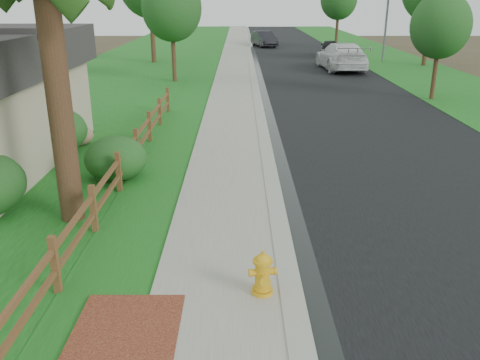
{
  "coord_description": "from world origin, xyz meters",
  "views": [
    {
      "loc": [
        -0.49,
        -7.15,
        4.84
      ],
      "look_at": [
        -0.47,
        3.24,
        1.06
      ],
      "focal_mm": 38.0,
      "sensor_mm": 36.0,
      "label": 1
    }
  ],
  "objects_px": {
    "ranch_fence": "(128,156)",
    "white_suv": "(341,56)",
    "dark_car_mid": "(330,48)",
    "fire_hydrant": "(263,274)"
  },
  "relations": [
    {
      "from": "ranch_fence",
      "to": "fire_hydrant",
      "type": "relative_size",
      "value": 21.35
    },
    {
      "from": "ranch_fence",
      "to": "dark_car_mid",
      "type": "distance_m",
      "value": 32.34
    },
    {
      "from": "ranch_fence",
      "to": "white_suv",
      "type": "height_order",
      "value": "white_suv"
    },
    {
      "from": "dark_car_mid",
      "to": "white_suv",
      "type": "bearing_deg",
      "value": 96.08
    },
    {
      "from": "fire_hydrant",
      "to": "white_suv",
      "type": "distance_m",
      "value": 28.83
    },
    {
      "from": "ranch_fence",
      "to": "white_suv",
      "type": "relative_size",
      "value": 2.68
    },
    {
      "from": "fire_hydrant",
      "to": "white_suv",
      "type": "relative_size",
      "value": 0.13
    },
    {
      "from": "fire_hydrant",
      "to": "dark_car_mid",
      "type": "distance_m",
      "value": 37.33
    },
    {
      "from": "ranch_fence",
      "to": "white_suv",
      "type": "distance_m",
      "value": 24.15
    },
    {
      "from": "ranch_fence",
      "to": "dark_car_mid",
      "type": "height_order",
      "value": "dark_car_mid"
    }
  ]
}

